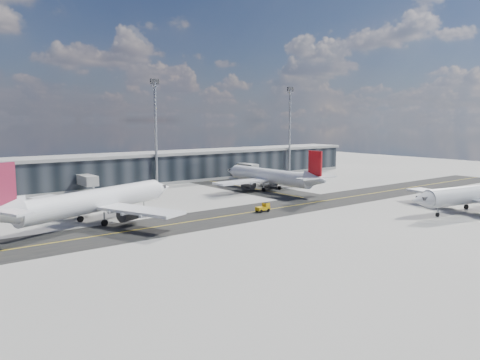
{
  "coord_description": "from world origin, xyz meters",
  "views": [
    {
      "loc": [
        -59.88,
        -65.93,
        17.93
      ],
      "look_at": [
        2.29,
        13.9,
        5.0
      ],
      "focal_mm": 35.0,
      "sensor_mm": 36.0,
      "label": 1
    }
  ],
  "objects_px": {
    "airliner_near": "(478,194)",
    "service_van": "(269,184)",
    "airliner_redtail": "(271,176)",
    "airliner_af": "(93,201)",
    "baggage_tug": "(264,207)"
  },
  "relations": [
    {
      "from": "airliner_near",
      "to": "service_van",
      "type": "relative_size",
      "value": 5.96
    },
    {
      "from": "airliner_redtail",
      "to": "airliner_near",
      "type": "distance_m",
      "value": 48.02
    },
    {
      "from": "airliner_af",
      "to": "service_van",
      "type": "bearing_deg",
      "value": 84.89
    },
    {
      "from": "baggage_tug",
      "to": "airliner_near",
      "type": "bearing_deg",
      "value": 52.33
    },
    {
      "from": "airliner_near",
      "to": "baggage_tug",
      "type": "bearing_deg",
      "value": 63.38
    },
    {
      "from": "service_van",
      "to": "baggage_tug",
      "type": "bearing_deg",
      "value": -127.78
    },
    {
      "from": "airliner_redtail",
      "to": "service_van",
      "type": "bearing_deg",
      "value": 52.48
    },
    {
      "from": "airliner_af",
      "to": "airliner_redtail",
      "type": "height_order",
      "value": "airliner_af"
    },
    {
      "from": "service_van",
      "to": "airliner_af",
      "type": "bearing_deg",
      "value": -158.61
    },
    {
      "from": "airliner_redtail",
      "to": "service_van",
      "type": "height_order",
      "value": "airliner_redtail"
    },
    {
      "from": "airliner_redtail",
      "to": "baggage_tug",
      "type": "relative_size",
      "value": 13.07
    },
    {
      "from": "airliner_af",
      "to": "airliner_redtail",
      "type": "relative_size",
      "value": 1.05
    },
    {
      "from": "airliner_redtail",
      "to": "service_van",
      "type": "distance_m",
      "value": 7.54
    },
    {
      "from": "airliner_af",
      "to": "airliner_near",
      "type": "xyz_separation_m",
      "value": [
        63.91,
        -35.89,
        -0.5
      ]
    },
    {
      "from": "airliner_af",
      "to": "airliner_near",
      "type": "distance_m",
      "value": 73.3
    }
  ]
}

